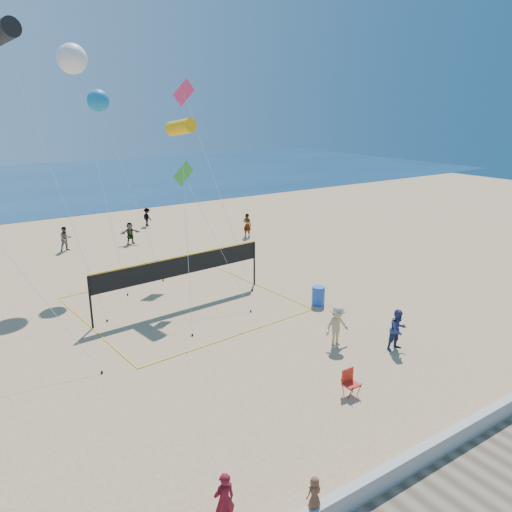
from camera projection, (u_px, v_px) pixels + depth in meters
ground at (299, 435)px, 15.50m from camera, size 120.00×120.00×0.00m
seawall at (371, 485)px, 13.03m from camera, size 32.00×0.30×0.60m
woman at (224, 501)px, 11.90m from camera, size 0.57×0.39×1.53m
toddler at (314, 492)px, 11.83m from camera, size 0.41×0.28×0.83m
bystander_a at (398, 330)px, 20.75m from camera, size 0.91×0.73×1.77m
bystander_b at (337, 326)px, 21.12m from camera, size 1.19×0.74×1.78m
far_person_1 at (130, 233)px, 36.92m from camera, size 1.55×0.66×1.62m
far_person_2 at (247, 225)px, 38.93m from camera, size 0.72×0.81×1.86m
far_person_3 at (65, 239)px, 35.11m from camera, size 0.91×0.75×1.75m
far_person_4 at (147, 217)px, 42.48m from camera, size 0.78×1.10×1.54m
camp_chair at (350, 381)px, 17.55m from camera, size 0.53×0.65×1.07m
trash_barrel at (318, 296)px, 25.57m from camera, size 0.75×0.75×0.98m
volleyball_net at (181, 271)px, 25.30m from camera, size 10.40×10.26×2.59m
kite_1 at (1, 33)px, 24.78m from camera, size 2.64×8.77×14.01m
kite_2 at (181, 127)px, 25.83m from camera, size 3.31×6.93×9.27m
kite_4 at (188, 183)px, 25.63m from camera, size 1.95×4.58×7.15m
kite_5 at (188, 103)px, 30.41m from camera, size 1.68×7.82×11.48m
kite_6 at (72, 59)px, 27.72m from camera, size 2.12×6.67×13.18m
kite_7 at (98, 101)px, 28.45m from camera, size 2.38×4.57×10.75m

